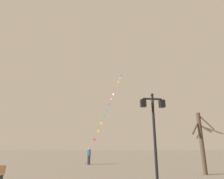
% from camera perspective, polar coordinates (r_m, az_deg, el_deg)
% --- Properties ---
extents(ground_plane, '(160.00, 160.00, 0.00)m').
position_cam_1_polar(ground_plane, '(20.44, -5.21, -21.73)').
color(ground_plane, '#756B5B').
extents(twin_lantern_lamp_post, '(1.33, 0.28, 4.62)m').
position_cam_1_polar(twin_lantern_lamp_post, '(10.34, 12.30, -8.73)').
color(twin_lantern_lamp_post, black).
rests_on(twin_lantern_lamp_post, ground_plane).
extents(kite_train, '(7.68, 15.98, 17.90)m').
position_cam_1_polar(kite_train, '(32.56, -0.33, -3.16)').
color(kite_train, brown).
rests_on(kite_train, ground_plane).
extents(kite_flyer, '(0.37, 0.62, 1.71)m').
position_cam_1_polar(kite_flyer, '(21.78, -6.88, -18.97)').
color(kite_flyer, '#1E1E2D').
rests_on(kite_flyer, ground_plane).
extents(bare_tree, '(2.07, 1.61, 4.23)m').
position_cam_1_polar(bare_tree, '(15.44, 25.20, -13.56)').
color(bare_tree, '#423323').
rests_on(bare_tree, ground_plane).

